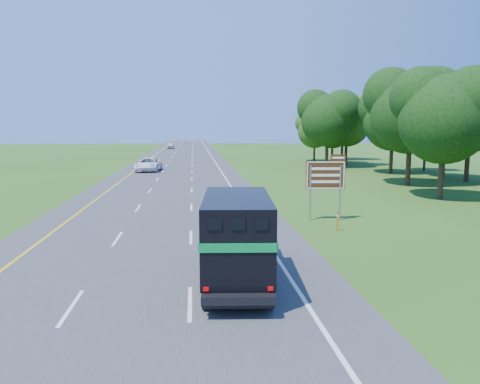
# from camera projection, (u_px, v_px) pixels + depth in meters

# --- Properties ---
(ground) EXTENTS (300.00, 300.00, 0.00)m
(ground) POSITION_uv_depth(u_px,v_px,m) (122.00, 334.00, 12.66)
(ground) COLOR #285416
(ground) RESTS_ON ground
(road) EXTENTS (15.00, 260.00, 0.04)m
(road) POSITION_uv_depth(u_px,v_px,m) (178.00, 169.00, 61.94)
(road) COLOR #38383A
(road) RESTS_ON ground
(lane_markings) EXTENTS (11.15, 260.00, 0.01)m
(lane_markings) POSITION_uv_depth(u_px,v_px,m) (178.00, 169.00, 61.93)
(lane_markings) COLOR yellow
(lane_markings) RESTS_ON road
(tree_wall_right) EXTENTS (16.00, 100.00, 12.00)m
(tree_wall_right) POSITION_uv_depth(u_px,v_px,m) (449.00, 123.00, 43.98)
(tree_wall_right) COLOR #1A380F
(tree_wall_right) RESTS_ON ground
(horse_truck) EXTENTS (2.79, 7.36, 3.19)m
(horse_truck) POSITION_uv_depth(u_px,v_px,m) (237.00, 235.00, 16.67)
(horse_truck) COLOR black
(horse_truck) RESTS_ON road
(white_suv) EXTENTS (3.28, 6.34, 1.71)m
(white_suv) POSITION_uv_depth(u_px,v_px,m) (148.00, 164.00, 59.16)
(white_suv) COLOR white
(white_suv) RESTS_ON road
(far_car) EXTENTS (1.84, 4.48, 1.52)m
(far_car) POSITION_uv_depth(u_px,v_px,m) (170.00, 146.00, 122.03)
(far_car) COLOR silver
(far_car) RESTS_ON road
(exit_sign) EXTENTS (2.34, 0.28, 3.98)m
(exit_sign) POSITION_uv_depth(u_px,v_px,m) (326.00, 178.00, 27.84)
(exit_sign) COLOR gray
(exit_sign) RESTS_ON ground
(delineator) EXTENTS (0.09, 0.05, 1.07)m
(delineator) POSITION_uv_depth(u_px,v_px,m) (337.00, 220.00, 25.25)
(delineator) COLOR #E2580B
(delineator) RESTS_ON ground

